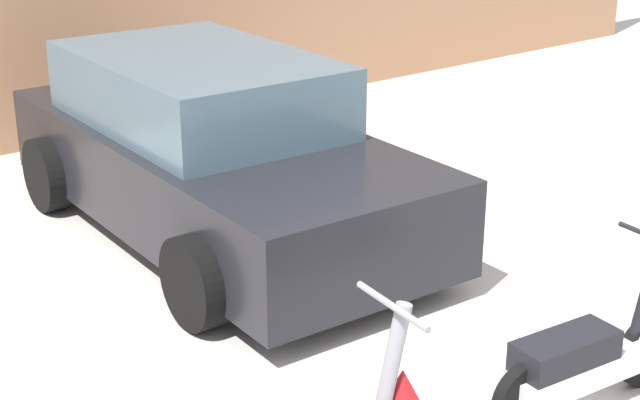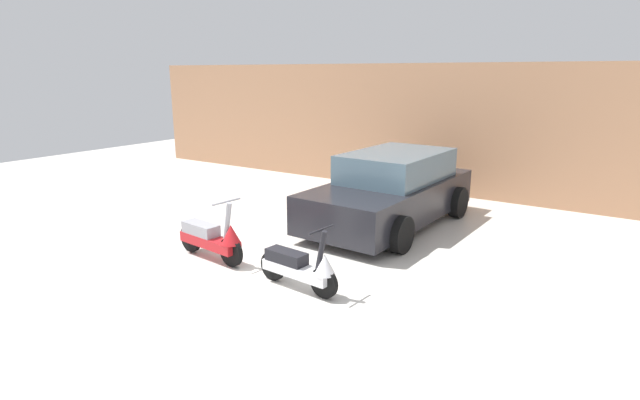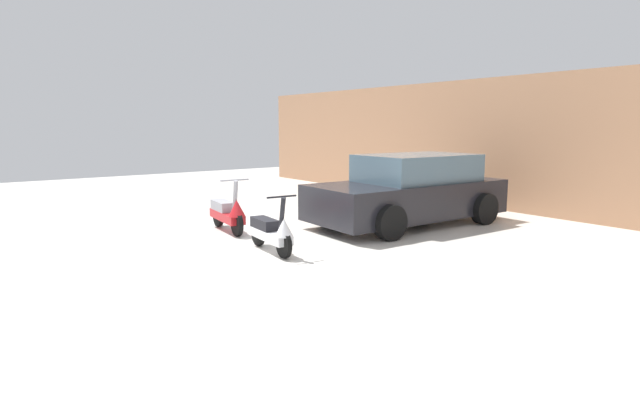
# 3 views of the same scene
# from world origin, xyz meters

# --- Properties ---
(ground_plane) EXTENTS (28.00, 28.00, 0.00)m
(ground_plane) POSITION_xyz_m (0.00, 0.00, 0.00)
(ground_plane) COLOR silver
(wall_back) EXTENTS (19.60, 0.12, 3.23)m
(wall_back) POSITION_xyz_m (0.00, 7.08, 1.62)
(wall_back) COLOR tan
(wall_back) RESTS_ON ground_plane
(scooter_front_left) EXTENTS (1.54, 0.55, 1.08)m
(scooter_front_left) POSITION_xyz_m (-1.38, 0.51, 0.38)
(scooter_front_left) COLOR black
(scooter_front_left) RESTS_ON ground_plane
(scooter_front_right) EXTENTS (1.41, 0.51, 0.98)m
(scooter_front_right) POSITION_xyz_m (0.52, 0.35, 0.35)
(scooter_front_right) COLOR black
(scooter_front_right) RESTS_ON ground_plane
(car_rear_left) EXTENTS (2.23, 4.38, 1.46)m
(car_rear_left) POSITION_xyz_m (0.20, 3.95, 0.70)
(car_rear_left) COLOR black
(car_rear_left) RESTS_ON ground_plane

